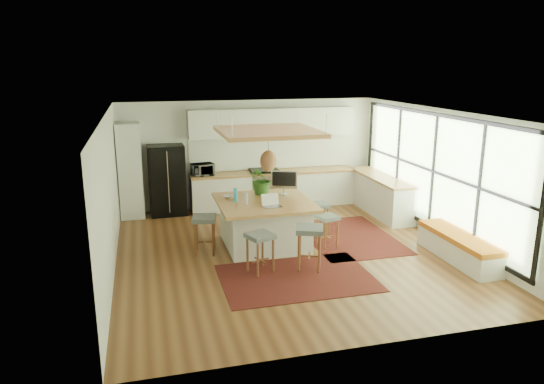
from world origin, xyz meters
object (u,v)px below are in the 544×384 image
object	(u,v)px
island	(264,223)
laptop	(272,201)
microwave	(203,168)
stool_near_right	(309,250)
stool_right_back	(319,217)
fridge	(167,177)
stool_near_left	(260,253)
stool_right_front	(327,230)
monitor	(284,182)
stool_left_side	(205,236)
island_plant	(262,182)

from	to	relation	value
island	laptop	distance (m)	0.75
microwave	stool_near_right	bearing A→B (deg)	-81.50
stool_right_back	fridge	bearing A→B (deg)	143.58
stool_near_left	laptop	bearing A→B (deg)	62.61
stool_near_left	laptop	distance (m)	1.18
stool_right_front	stool_right_back	distance (m)	0.84
fridge	stool_right_front	world-z (taller)	fridge
stool_right_front	stool_right_back	bearing A→B (deg)	81.06
island	stool_right_front	xyz separation A→B (m)	(1.19, -0.39, -0.11)
stool_near_right	stool_near_left	bearing A→B (deg)	175.10
stool_right_back	monitor	size ratio (longest dim) A/B	1.23
stool_right_back	stool_left_side	size ratio (longest dim) A/B	0.90
stool_left_side	island_plant	bearing A→B (deg)	27.46
stool_right_front	microwave	size ratio (longest dim) A/B	1.25
stool_right_front	stool_right_back	xyz separation A→B (m)	(0.13, 0.83, 0.00)
stool_near_right	stool_left_side	bearing A→B (deg)	143.98
fridge	stool_near_left	xyz separation A→B (m)	(1.36, -4.01, -0.57)
microwave	stool_near_left	bearing A→B (deg)	-93.14
stool_left_side	monitor	distance (m)	2.00
island	microwave	distance (m)	2.89
island	island_plant	xyz separation A→B (m)	(0.09, 0.54, 0.72)
monitor	stool_near_right	bearing A→B (deg)	-69.33
stool_near_right	stool_left_side	xyz separation A→B (m)	(-1.71, 1.24, 0.00)
fridge	microwave	distance (m)	0.88
stool_near_right	fridge	bearing A→B (deg)	118.68
stool_right_back	island_plant	world-z (taller)	island_plant
island	microwave	bearing A→B (deg)	108.42
stool_right_front	stool_right_back	world-z (taller)	stool_right_back
laptop	island	bearing A→B (deg)	87.39
stool_right_front	island_plant	distance (m)	1.67
stool_right_back	laptop	distance (m)	1.71
stool_right_front	microwave	distance (m)	3.79
stool_left_side	laptop	world-z (taller)	laptop
stool_right_back	microwave	distance (m)	3.24
stool_right_front	fridge	bearing A→B (deg)	133.58
stool_near_left	stool_left_side	xyz separation A→B (m)	(-0.83, 1.17, 0.00)
stool_near_right	microwave	distance (m)	4.35
monitor	island_plant	xyz separation A→B (m)	(-0.43, 0.15, -0.00)
stool_left_side	stool_near_left	bearing A→B (deg)	-54.68
stool_right_back	monitor	bearing A→B (deg)	-176.81
stool_right_back	laptop	xyz separation A→B (m)	(-1.28, -0.89, 0.70)
microwave	island_plant	distance (m)	2.35
island	stool_left_side	bearing A→B (deg)	-173.27
stool_near_right	stool_right_back	size ratio (longest dim) A/B	1.17
stool_right_back	stool_left_side	distance (m)	2.61
stool_near_left	island_plant	xyz separation A→B (m)	(0.48, 1.85, 0.83)
stool_left_side	monitor	xyz separation A→B (m)	(1.74, 0.53, 0.83)
stool_near_right	laptop	xyz separation A→B (m)	(-0.44, 0.93, 0.70)
stool_near_right	stool_left_side	size ratio (longest dim) A/B	1.06
laptop	stool_right_back	bearing A→B (deg)	27.15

